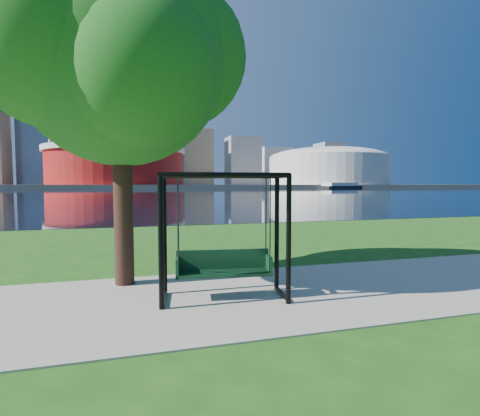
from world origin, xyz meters
name	(u,v)px	position (x,y,z in m)	size (l,w,h in m)	color
ground	(242,289)	(0.00, 0.00, 0.00)	(900.00, 900.00, 0.00)	#1E5114
path	(250,295)	(0.00, -0.50, 0.01)	(120.00, 4.00, 0.03)	#9E937F
river	(138,192)	(0.00, 102.00, 0.01)	(900.00, 180.00, 0.02)	black
far_bank	(133,186)	(0.00, 306.00, 1.00)	(900.00, 228.00, 2.00)	#937F60
stadium	(117,165)	(-10.00, 235.00, 14.23)	(83.00, 83.00, 32.00)	maroon
arena	(328,165)	(135.00, 235.00, 15.87)	(84.00, 84.00, 26.56)	beige
skyline	(127,144)	(-4.27, 319.39, 35.89)	(392.00, 66.00, 96.50)	gray
swing	(224,239)	(-0.52, -0.57, 1.12)	(2.38, 1.30, 2.31)	black
park_tree	(118,54)	(-2.33, 1.02, 4.74)	(5.49, 4.96, 6.82)	black
barge	(340,186)	(111.30, 179.09, 1.44)	(32.56, 20.73, 3.19)	black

